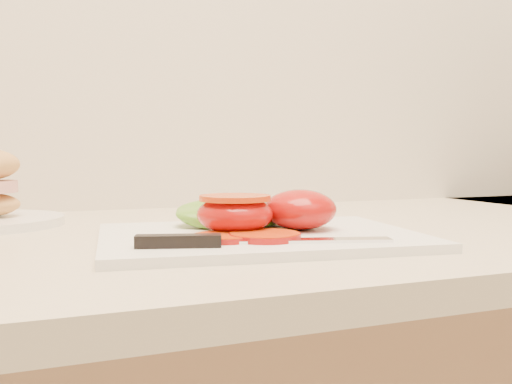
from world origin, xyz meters
name	(u,v)px	position (x,y,z in m)	size (l,w,h in m)	color
cutting_board	(259,237)	(-0.44, 1.58, 0.94)	(0.35, 0.25, 0.01)	white
tomato_half_dome	(300,209)	(-0.38, 1.59, 0.96)	(0.09, 0.09, 0.05)	#B00606
tomato_half_cut	(235,213)	(-0.46, 1.59, 0.96)	(0.09, 0.09, 0.04)	#B00606
tomato_slice_0	(265,236)	(-0.45, 1.53, 0.94)	(0.07, 0.07, 0.01)	#D45614
tomato_slice_1	(223,237)	(-0.49, 1.54, 0.94)	(0.06, 0.06, 0.01)	#D45614
lettuce_leaf_0	(233,214)	(-0.44, 1.66, 0.95)	(0.15, 0.10, 0.03)	#63A02A
knife	(231,241)	(-0.49, 1.51, 0.94)	(0.25, 0.07, 0.01)	silver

